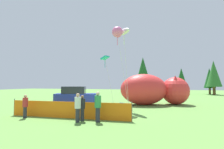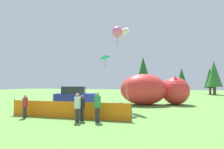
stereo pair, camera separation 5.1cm
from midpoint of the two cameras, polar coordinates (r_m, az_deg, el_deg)
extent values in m
plane|color=#609342|center=(15.69, -5.76, -11.92)|extent=(120.00, 120.00, 0.00)
cube|color=navy|center=(18.08, -11.60, -7.98)|extent=(4.41, 2.97, 1.19)
cube|color=#1E232D|center=(18.06, -12.21, -4.96)|extent=(2.64, 2.24, 0.71)
cylinder|color=black|center=(18.81, -7.36, -9.49)|extent=(0.66, 0.43, 0.61)
cylinder|color=black|center=(17.15, -7.85, -10.12)|extent=(0.66, 0.43, 0.61)
cylinder|color=black|center=(19.19, -14.98, -9.29)|extent=(0.66, 0.43, 0.61)
cylinder|color=black|center=(17.56, -16.19, -9.86)|extent=(0.66, 0.43, 0.61)
cube|color=#1959A5|center=(15.21, 3.79, -10.68)|extent=(0.60, 0.60, 0.03)
cube|color=#1959A5|center=(15.01, 3.31, -9.98)|extent=(0.43, 0.19, 0.42)
cylinder|color=#A5A5AD|center=(15.52, 3.59, -11.28)|extent=(0.02, 0.02, 0.40)
cylinder|color=#A5A5AD|center=(15.30, 4.85, -11.40)|extent=(0.02, 0.02, 0.40)
cylinder|color=#A5A5AD|center=(15.19, 2.73, -11.46)|extent=(0.02, 0.02, 0.40)
cylinder|color=#A5A5AD|center=(14.97, 4.00, -11.58)|extent=(0.02, 0.02, 0.40)
ellipsoid|color=red|center=(20.59, 10.40, -4.80)|extent=(6.35, 5.31, 3.56)
ellipsoid|color=yellow|center=(20.63, 10.42, -7.02)|extent=(4.21, 3.76, 1.60)
sphere|color=red|center=(21.88, 20.05, -5.02)|extent=(3.21, 3.21, 3.21)
cone|color=red|center=(22.67, 19.88, -1.71)|extent=(0.90, 0.90, 0.96)
cone|color=red|center=(21.07, 20.10, -1.62)|extent=(0.90, 0.90, 0.96)
cube|color=orange|center=(12.96, -14.25, -11.14)|extent=(9.10, 0.44, 1.16)
cylinder|color=#4C4C51|center=(15.63, -29.24, -9.22)|extent=(0.05, 0.05, 1.28)
cylinder|color=#4C4C51|center=(11.51, 6.53, -11.95)|extent=(0.05, 0.05, 1.28)
cylinder|color=#2D2D38|center=(11.41, -4.66, -12.97)|extent=(0.28, 0.28, 0.91)
cylinder|color=#338C4C|center=(11.29, -4.64, -8.79)|extent=(0.42, 0.42, 0.76)
sphere|color=beige|center=(11.25, -4.63, -6.24)|extent=(0.25, 0.25, 0.25)
cylinder|color=#2D2D38|center=(11.52, -11.14, -12.94)|extent=(0.27, 0.27, 0.87)
cylinder|color=silver|center=(11.41, -11.09, -9.01)|extent=(0.40, 0.40, 0.72)
sphere|color=tan|center=(11.37, -11.07, -6.62)|extent=(0.23, 0.23, 0.23)
cylinder|color=#2D2D38|center=(11.85, -9.66, -12.84)|extent=(0.25, 0.25, 0.80)
cylinder|color=#26262D|center=(11.75, -9.63, -9.33)|extent=(0.37, 0.37, 0.66)
sphere|color=#8C6647|center=(11.71, -9.61, -7.19)|extent=(0.22, 0.22, 0.22)
cylinder|color=#2D2D38|center=(14.10, -26.48, -11.02)|extent=(0.24, 0.24, 0.78)
cylinder|color=#B72D2D|center=(14.02, -26.41, -8.12)|extent=(0.36, 0.36, 0.65)
sphere|color=tan|center=(13.98, -26.37, -6.36)|extent=(0.21, 0.21, 0.21)
cylinder|color=silver|center=(17.66, 4.75, 1.57)|extent=(0.39, 0.51, 7.69)
ellipsoid|color=white|center=(18.18, 3.95, 13.79)|extent=(2.01, 2.34, 0.96)
cylinder|color=white|center=(17.99, 3.96, 11.65)|extent=(0.06, 0.06, 1.20)
cylinder|color=silver|center=(16.65, 3.68, 1.38)|extent=(1.06, 0.33, 7.42)
sphere|color=pink|center=(17.31, 1.81, 13.72)|extent=(1.05, 1.05, 1.05)
cylinder|color=pink|center=(17.13, 1.81, 11.48)|extent=(0.06, 0.06, 1.20)
cylinder|color=silver|center=(22.52, -0.85, -1.85)|extent=(1.02, 0.54, 5.80)
cube|color=#19B2B2|center=(22.69, -2.24, 5.49)|extent=(1.16, 1.17, 0.51)
cylinder|color=#19B2B2|center=(22.60, -2.24, 3.74)|extent=(0.06, 0.06, 1.20)
cylinder|color=brown|center=(48.70, 21.90, -4.78)|extent=(0.50, 0.50, 1.56)
cone|color=#1E5623|center=(48.70, 21.82, -0.93)|extent=(2.74, 2.74, 4.99)
cylinder|color=brown|center=(46.72, 29.43, -4.75)|extent=(0.46, 0.46, 1.45)
cone|color=#1E5623|center=(46.71, 29.33, -1.01)|extent=(2.56, 2.56, 4.65)
cylinder|color=brown|center=(44.26, 30.51, -4.62)|extent=(0.57, 0.57, 1.79)
cone|color=#2D6B2D|center=(44.29, 30.38, 0.26)|extent=(3.16, 3.16, 5.74)
cylinder|color=brown|center=(45.37, 10.24, -4.68)|extent=(0.71, 0.71, 2.21)
cone|color=#1E5623|center=(45.47, 10.19, 1.18)|extent=(3.89, 3.89, 7.08)
camera|label=1|loc=(0.03, -89.93, 0.00)|focal=28.00mm
camera|label=2|loc=(0.03, 90.07, 0.00)|focal=28.00mm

